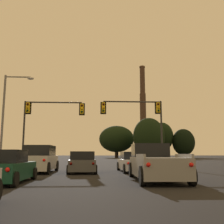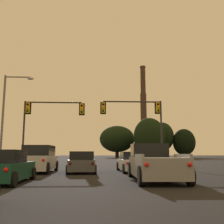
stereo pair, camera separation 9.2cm
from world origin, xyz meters
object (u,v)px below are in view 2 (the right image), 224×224
object	(u,v)px
suv_left_lane_front	(39,159)
sedan_right_lane_front	(133,162)
hatchback_left_lane_second	(5,168)
street_lamp	(8,111)
hatchback_center_lane_front	(82,163)
traffic_light_overhead_left	(44,116)
pickup_truck_right_lane_second	(154,163)
traffic_light_overhead_right	(141,116)
smokestack	(144,120)

from	to	relation	value
suv_left_lane_front	sedan_right_lane_front	xyz separation A→B (m)	(6.66, 0.42, -0.23)
hatchback_left_lane_second	street_lamp	xyz separation A→B (m)	(-4.37, 12.55, 4.61)
hatchback_center_lane_front	sedan_right_lane_front	size ratio (longest dim) A/B	0.88
hatchback_left_lane_second	sedan_right_lane_front	size ratio (longest dim) A/B	0.87
street_lamp	suv_left_lane_front	bearing A→B (deg)	-52.67
sedan_right_lane_front	traffic_light_overhead_left	distance (m)	11.30
hatchback_center_lane_front	sedan_right_lane_front	world-z (taller)	hatchback_center_lane_front
pickup_truck_right_lane_second	street_lamp	xyz separation A→B (m)	(-11.21, 11.48, 4.47)
sedan_right_lane_front	traffic_light_overhead_left	bearing A→B (deg)	137.42
hatchback_center_lane_front	street_lamp	size ratio (longest dim) A/B	0.48
suv_left_lane_front	sedan_right_lane_front	bearing A→B (deg)	3.14
traffic_light_overhead_right	sedan_right_lane_front	bearing A→B (deg)	-105.20
pickup_truck_right_lane_second	hatchback_center_lane_front	world-z (taller)	pickup_truck_right_lane_second
sedan_right_lane_front	traffic_light_overhead_right	bearing A→B (deg)	72.95
suv_left_lane_front	hatchback_center_lane_front	xyz separation A→B (m)	(3.03, -0.50, -0.23)
traffic_light_overhead_right	smokestack	size ratio (longest dim) A/B	0.15
hatchback_center_lane_front	traffic_light_overhead_left	distance (m)	9.84
sedan_right_lane_front	suv_left_lane_front	bearing A→B (deg)	-178.23
street_lamp	smokestack	bearing A→B (deg)	72.86
pickup_truck_right_lane_second	hatchback_center_lane_front	distance (m)	6.55
traffic_light_overhead_left	smokestack	distance (m)	99.03
hatchback_center_lane_front	smokestack	distance (m)	106.04
hatchback_left_lane_second	pickup_truck_right_lane_second	size ratio (longest dim) A/B	0.74
suv_left_lane_front	pickup_truck_right_lane_second	xyz separation A→B (m)	(6.88, -5.80, -0.09)
traffic_light_overhead_right	traffic_light_overhead_left	distance (m)	9.66
pickup_truck_right_lane_second	smokestack	size ratio (longest dim) A/B	0.13
hatchback_left_lane_second	pickup_truck_right_lane_second	bearing A→B (deg)	8.16
sedan_right_lane_front	smokestack	world-z (taller)	smokestack
suv_left_lane_front	traffic_light_overhead_left	distance (m)	8.40
smokestack	suv_left_lane_front	bearing A→B (deg)	-103.96
suv_left_lane_front	traffic_light_overhead_left	size ratio (longest dim) A/B	0.76
suv_left_lane_front	pickup_truck_right_lane_second	size ratio (longest dim) A/B	0.89
hatchback_left_lane_second	suv_left_lane_front	xyz separation A→B (m)	(-0.04, 6.87, 0.23)
suv_left_lane_front	hatchback_center_lane_front	world-z (taller)	suv_left_lane_front
traffic_light_overhead_right	street_lamp	distance (m)	12.78
hatchback_center_lane_front	traffic_light_overhead_right	world-z (taller)	traffic_light_overhead_right
suv_left_lane_front	smokestack	distance (m)	106.20
sedan_right_lane_front	smokestack	bearing A→B (deg)	77.72
street_lamp	hatchback_left_lane_second	bearing A→B (deg)	-70.79
hatchback_center_lane_front	traffic_light_overhead_left	bearing A→B (deg)	116.61
hatchback_left_lane_second	traffic_light_overhead_left	distance (m)	14.81
pickup_truck_right_lane_second	street_lamp	bearing A→B (deg)	135.87
hatchback_left_lane_second	pickup_truck_right_lane_second	xyz separation A→B (m)	(6.84, 1.08, 0.14)
hatchback_center_lane_front	traffic_light_overhead_left	xyz separation A→B (m)	(-4.28, 7.73, 4.32)
hatchback_left_lane_second	sedan_right_lane_front	bearing A→B (deg)	46.98
pickup_truck_right_lane_second	hatchback_center_lane_front	size ratio (longest dim) A/B	1.33
suv_left_lane_front	pickup_truck_right_lane_second	distance (m)	9.00
suv_left_lane_front	traffic_light_overhead_right	world-z (taller)	traffic_light_overhead_right
pickup_truck_right_lane_second	hatchback_left_lane_second	bearing A→B (deg)	-169.50
street_lamp	pickup_truck_right_lane_second	bearing A→B (deg)	-45.66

